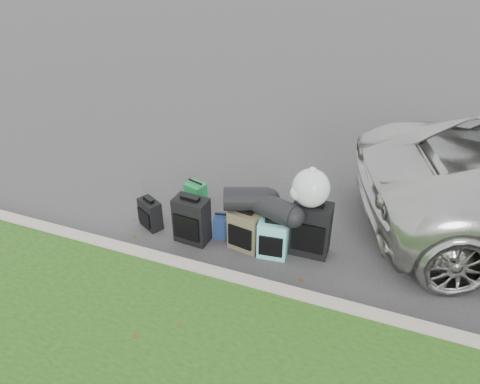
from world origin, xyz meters
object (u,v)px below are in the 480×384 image
(suitcase_large_black_right, at_px, (311,229))
(tote_green, at_px, (196,193))
(suitcase_teal, at_px, (273,239))
(suitcase_large_black_left, at_px, (192,220))
(suitcase_small_black, at_px, (150,214))
(suitcase_olive, at_px, (245,230))
(tote_navy, at_px, (225,226))

(suitcase_large_black_right, distance_m, tote_green, 2.01)
(suitcase_teal, relative_size, suitcase_large_black_right, 0.71)
(suitcase_teal, distance_m, tote_green, 1.69)
(suitcase_large_black_left, xyz_separation_m, suitcase_large_black_right, (1.55, 0.32, 0.04))
(suitcase_small_black, bearing_deg, suitcase_teal, 27.48)
(suitcase_olive, height_order, tote_green, suitcase_olive)
(suitcase_small_black, relative_size, suitcase_large_black_right, 0.58)
(suitcase_teal, bearing_deg, tote_navy, 159.53)
(suitcase_teal, height_order, tote_navy, suitcase_teal)
(suitcase_small_black, height_order, tote_green, suitcase_small_black)
(suitcase_teal, height_order, tote_green, suitcase_teal)
(suitcase_large_black_right, distance_m, tote_navy, 1.20)
(tote_green, distance_m, tote_navy, 0.97)
(suitcase_large_black_left, relative_size, suitcase_large_black_right, 0.88)
(suitcase_olive, relative_size, suitcase_large_black_right, 0.76)
(suitcase_small_black, distance_m, suitcase_large_black_left, 0.70)
(suitcase_large_black_left, relative_size, suitcase_teal, 1.23)
(suitcase_large_black_right, height_order, tote_green, suitcase_large_black_right)
(tote_green, relative_size, tote_navy, 1.04)
(tote_navy, bearing_deg, suitcase_small_black, 176.02)
(suitcase_olive, height_order, tote_navy, suitcase_olive)
(tote_green, bearing_deg, suitcase_teal, -12.33)
(suitcase_large_black_left, bearing_deg, suitcase_large_black_right, 15.06)
(suitcase_olive, bearing_deg, suitcase_large_black_left, -162.82)
(suitcase_large_black_left, xyz_separation_m, suitcase_olive, (0.72, 0.11, -0.04))
(suitcase_teal, bearing_deg, suitcase_large_black_right, 22.88)
(suitcase_large_black_right, bearing_deg, suitcase_teal, -151.58)
(suitcase_small_black, xyz_separation_m, suitcase_large_black_left, (0.69, -0.06, 0.11))
(suitcase_small_black, bearing_deg, suitcase_large_black_right, 33.85)
(tote_navy, bearing_deg, tote_green, 126.19)
(suitcase_small_black, distance_m, tote_navy, 1.08)
(suitcase_large_black_left, relative_size, tote_navy, 2.10)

